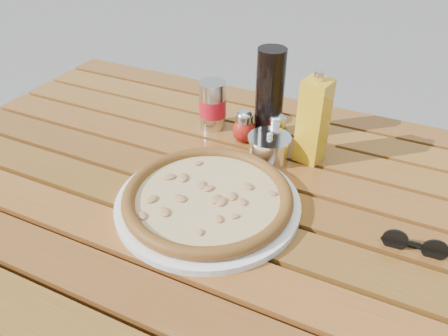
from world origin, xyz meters
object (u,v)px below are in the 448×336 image
at_px(oregano_shaker, 276,131).
at_px(parmesan_tin, 269,148).
at_px(plate, 208,203).
at_px(pizza, 208,197).
at_px(olive_oil_cruet, 313,121).
at_px(sunglasses, 415,245).
at_px(table, 220,212).
at_px(pepper_shaker, 244,127).
at_px(dark_bottle, 270,95).
at_px(soda_can, 213,105).

relative_size(oregano_shaker, parmesan_tin, 0.83).
xyz_separation_m(plate, oregano_shaker, (0.04, 0.27, 0.03)).
bearing_deg(pizza, olive_oil_cruet, 62.14).
bearing_deg(pizza, sunglasses, 6.67).
distance_m(pizza, parmesan_tin, 0.21).
relative_size(pizza, parmesan_tin, 4.28).
xyz_separation_m(table, oregano_shaker, (0.05, 0.20, 0.11)).
relative_size(plate, parmesan_tin, 3.63).
relative_size(pepper_shaker, sunglasses, 0.75).
distance_m(pepper_shaker, oregano_shaker, 0.08).
bearing_deg(dark_bottle, sunglasses, -34.74).
bearing_deg(oregano_shaker, pepper_shaker, -167.75).
bearing_deg(soda_can, oregano_shaker, -5.12).
relative_size(dark_bottle, parmesan_tin, 2.22).
relative_size(table, sunglasses, 12.75).
bearing_deg(dark_bottle, pizza, -91.83).
xyz_separation_m(pepper_shaker, parmesan_tin, (0.08, -0.05, -0.01)).
xyz_separation_m(table, sunglasses, (0.38, -0.03, 0.09)).
xyz_separation_m(plate, dark_bottle, (0.01, 0.30, 0.10)).
xyz_separation_m(plate, parmesan_tin, (0.05, 0.20, 0.02)).
bearing_deg(parmesan_tin, dark_bottle, 112.49).
xyz_separation_m(dark_bottle, olive_oil_cruet, (0.12, -0.05, -0.01)).
height_order(table, pepper_shaker, pepper_shaker).
height_order(table, dark_bottle, dark_bottle).
bearing_deg(soda_can, plate, -65.08).
distance_m(table, pepper_shaker, 0.22).
height_order(plate, pepper_shaker, pepper_shaker).
relative_size(plate, pepper_shaker, 4.39).
xyz_separation_m(pizza, oregano_shaker, (0.04, 0.27, 0.02)).
height_order(plate, soda_can, soda_can).
bearing_deg(sunglasses, pizza, -176.39).
bearing_deg(oregano_shaker, table, -104.33).
xyz_separation_m(dark_bottle, soda_can, (-0.14, -0.01, -0.05)).
distance_m(table, plate, 0.11).
distance_m(pizza, oregano_shaker, 0.27).
bearing_deg(soda_can, olive_oil_cruet, -8.26).
height_order(pizza, parmesan_tin, parmesan_tin).
height_order(table, plate, plate).
xyz_separation_m(dark_bottle, sunglasses, (0.37, -0.25, -0.09)).
bearing_deg(plate, pepper_shaker, 97.48).
height_order(plate, dark_bottle, dark_bottle).
bearing_deg(sunglasses, soda_can, 151.66).
height_order(oregano_shaker, dark_bottle, dark_bottle).
bearing_deg(dark_bottle, parmesan_tin, -67.51).
bearing_deg(olive_oil_cruet, oregano_shaker, 165.69).
bearing_deg(oregano_shaker, dark_bottle, 137.38).
distance_m(soda_can, parmesan_tin, 0.20).
bearing_deg(oregano_shaker, soda_can, 174.88).
height_order(pepper_shaker, sunglasses, pepper_shaker).
relative_size(plate, pizza, 0.85).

